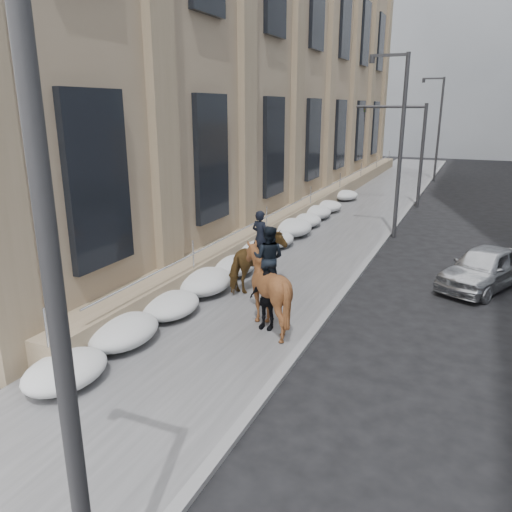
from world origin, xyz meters
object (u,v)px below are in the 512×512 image
(car_silver, at_px, (484,268))
(mounted_horse_right, at_px, (267,285))
(mounted_horse_left, at_px, (257,260))
(pedestrian, at_px, (267,300))

(car_silver, bearing_deg, mounted_horse_right, -107.00)
(car_silver, bearing_deg, mounted_horse_left, -127.81)
(mounted_horse_right, distance_m, car_silver, 8.02)
(mounted_horse_left, xyz_separation_m, mounted_horse_right, (1.37, -2.49, 0.18))
(pedestrian, bearing_deg, mounted_horse_left, 119.35)
(mounted_horse_left, bearing_deg, pedestrian, 132.03)
(pedestrian, distance_m, car_silver, 8.06)
(mounted_horse_left, height_order, car_silver, mounted_horse_left)
(mounted_horse_left, bearing_deg, mounted_horse_right, 132.29)
(mounted_horse_right, bearing_deg, pedestrian, 106.87)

